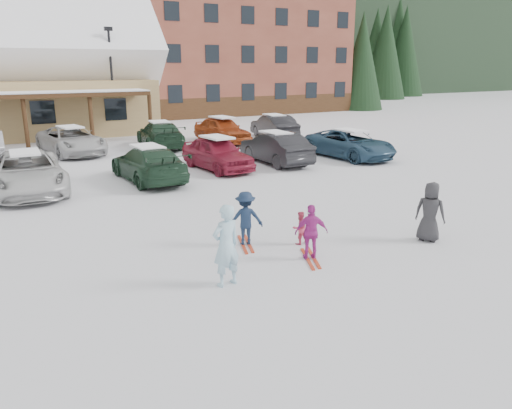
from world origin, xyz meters
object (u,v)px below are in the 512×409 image
parked_car_6 (350,144)px  parked_car_11 (160,135)px  parked_car_2 (27,172)px  parked_car_4 (217,153)px  lamp_post (112,76)px  parked_car_3 (149,164)px  toddler_red (300,228)px  parked_car_5 (276,148)px  child_magenta (311,232)px  adult_skier (226,246)px  parked_car_13 (274,127)px  child_navy (245,218)px  bystander_dark (430,212)px  alpine_hotel (199,22)px  parked_car_10 (71,141)px  parked_car_12 (222,130)px

parked_car_6 → parked_car_11: (-7.40, 7.76, 0.03)m
parked_car_2 → parked_car_4: parked_car_2 is taller
parked_car_2 → parked_car_6: 15.05m
lamp_post → parked_car_3: lamp_post is taller
lamp_post → toddler_red: lamp_post is taller
toddler_red → parked_car_5: (5.24, 9.95, 0.30)m
child_magenta → adult_skier: bearing=31.3°
toddler_red → parked_car_11: parked_car_11 is taller
parked_car_13 → parked_car_11: bearing=7.8°
child_navy → parked_car_13: size_ratio=0.31×
bystander_dark → parked_car_11: (-1.25, 18.65, -0.07)m
toddler_red → bystander_dark: bearing=155.6°
parked_car_3 → child_magenta: bearing=92.4°
parked_car_11 → parked_car_13: 7.55m
lamp_post → bystander_dark: size_ratio=4.28×
adult_skier → child_magenta: adult_skier is taller
alpine_hotel → parked_car_10: 27.14m
toddler_red → parked_car_4: bearing=-102.1°
parked_car_6 → parked_car_13: 7.75m
toddler_red → parked_car_13: (9.47, 17.19, 0.31)m
toddler_red → parked_car_4: 10.21m
child_magenta → parked_car_11: bearing=-74.2°
alpine_hotel → child_navy: size_ratio=21.92×
child_navy → parked_car_2: bearing=-44.6°
child_navy → parked_car_13: bearing=-104.4°
toddler_red → child_magenta: 1.10m
parked_car_2 → parked_car_11: (7.64, 7.72, -0.02)m
child_navy → alpine_hotel: bearing=-92.5°
parked_car_6 → child_magenta: bearing=-137.7°
child_magenta → parked_car_5: (5.59, 10.96, 0.06)m
child_navy → parked_car_12: size_ratio=0.32×
lamp_post → parked_car_6: size_ratio=1.36×
child_navy → parked_car_6: child_navy is taller
parked_car_11 → parked_car_12: parked_car_12 is taller
child_navy → bystander_dark: 4.92m
alpine_hotel → parked_car_12: (-7.27, -20.56, -7.85)m
adult_skier → toddler_red: bearing=-163.2°
lamp_post → child_magenta: (-1.25, -24.49, -3.18)m
parked_car_5 → parked_car_13: parked_car_13 is taller
toddler_red → parked_car_11: 17.31m
parked_car_5 → parked_car_11: parked_car_5 is taller
parked_car_6 → adult_skier: bearing=-143.2°
parked_car_11 → child_magenta: bearing=89.8°
parked_car_10 → parked_car_11: (4.81, -0.16, 0.01)m
bystander_dark → parked_car_2: 14.10m
lamp_post → child_magenta: bearing=-92.9°
parked_car_4 → parked_car_6: parked_car_4 is taller
adult_skier → child_magenta: 2.48m
toddler_red → parked_car_10: size_ratio=0.17×
toddler_red → parked_car_3: (-1.22, 9.23, 0.27)m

